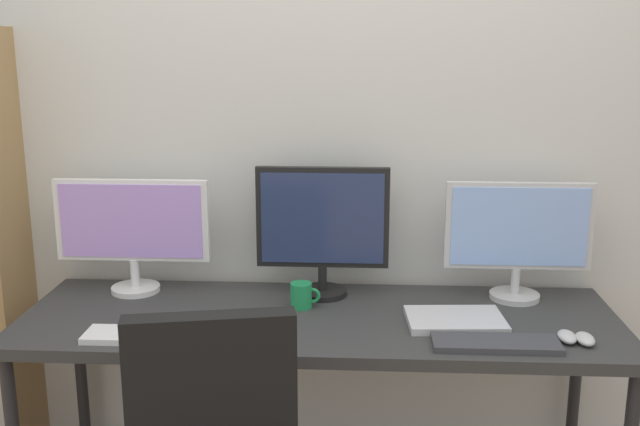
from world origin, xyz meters
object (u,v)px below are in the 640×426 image
object	(u,v)px
monitor_left	(132,228)
mouse_right_side	(585,339)
monitor_center	(323,225)
desk	(319,330)
mouse_left_side	(567,337)
laptop_closed	(455,320)
coffee_mug	(302,295)
keyboard_right	(496,343)
monitor_right	(518,234)
keyboard_left	(139,335)

from	to	relation	value
monitor_left	mouse_right_side	xyz separation A→B (m)	(1.54, -0.41, -0.23)
monitor_center	desk	bearing A→B (deg)	-90.00
mouse_left_side	mouse_right_side	bearing A→B (deg)	-15.39
laptop_closed	coffee_mug	distance (m)	0.54
monitor_center	keyboard_right	world-z (taller)	monitor_center
mouse_right_side	monitor_center	bearing A→B (deg)	154.27
laptop_closed	coffee_mug	bearing A→B (deg)	163.26
monitor_right	keyboard_right	xyz separation A→B (m)	(-0.14, -0.44, -0.23)
mouse_left_side	laptop_closed	xyz separation A→B (m)	(-0.33, 0.13, -0.00)
desk	monitor_right	xyz separation A→B (m)	(0.70, 0.21, 0.30)
coffee_mug	keyboard_left	bearing A→B (deg)	-148.35
coffee_mug	laptop_closed	bearing A→B (deg)	-12.91
monitor_right	mouse_left_side	bearing A→B (deg)	-77.46
keyboard_left	keyboard_right	size ratio (longest dim) A/B	0.88
keyboard_left	mouse_left_side	bearing A→B (deg)	2.18
monitor_left	mouse_left_side	world-z (taller)	monitor_left
mouse_left_side	monitor_center	bearing A→B (deg)	153.65
desk	monitor_right	distance (m)	0.79
desk	monitor_center	bearing A→B (deg)	90.00
keyboard_left	mouse_right_side	distance (m)	1.40
monitor_right	mouse_left_side	xyz separation A→B (m)	(0.09, -0.39, -0.23)
keyboard_left	coffee_mug	size ratio (longest dim) A/B	3.24
monitor_right	mouse_right_side	world-z (taller)	monitor_right
monitor_right	coffee_mug	size ratio (longest dim) A/B	4.93
monitor_left	laptop_closed	distance (m)	1.21
monitor_left	monitor_right	distance (m)	1.40
monitor_left	monitor_right	bearing A→B (deg)	-0.00
keyboard_left	mouse_left_side	xyz separation A→B (m)	(1.35, 0.05, 0.01)
monitor_left	mouse_left_side	size ratio (longest dim) A/B	5.93
desk	keyboard_right	distance (m)	0.61
monitor_left	laptop_closed	world-z (taller)	monitor_left
desk	mouse_left_side	bearing A→B (deg)	-12.75
keyboard_right	mouse_left_side	size ratio (longest dim) A/B	4.08
monitor_center	monitor_right	size ratio (longest dim) A/B	0.92
laptop_closed	coffee_mug	size ratio (longest dim) A/B	3.02
monitor_left	keyboard_right	distance (m)	1.36
keyboard_right	coffee_mug	size ratio (longest dim) A/B	3.69
monitor_left	mouse_right_side	world-z (taller)	monitor_left
monitor_center	monitor_right	world-z (taller)	monitor_center
monitor_center	mouse_right_side	world-z (taller)	monitor_center
monitor_left	coffee_mug	world-z (taller)	monitor_left
keyboard_right	desk	bearing A→B (deg)	157.67
keyboard_left	laptop_closed	size ratio (longest dim) A/B	1.07
keyboard_right	mouse_right_side	size ratio (longest dim) A/B	4.08
monitor_left	mouse_right_side	distance (m)	1.61
desk	mouse_right_side	world-z (taller)	mouse_right_side
monitor_left	monitor_right	xyz separation A→B (m)	(1.40, -0.00, -0.00)
monitor_left	keyboard_right	bearing A→B (deg)	-19.31
mouse_right_side	laptop_closed	distance (m)	0.41
keyboard_left	keyboard_right	xyz separation A→B (m)	(1.12, 0.00, 0.00)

